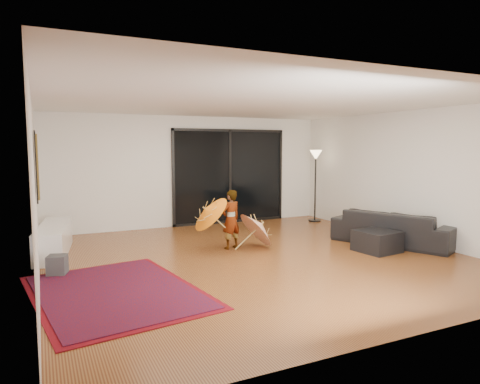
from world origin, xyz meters
TOP-DOWN VIEW (x-y plane):
  - floor at (0.00, 0.00)m, footprint 7.00×7.00m
  - ceiling at (0.00, 0.00)m, footprint 7.00×7.00m
  - wall_back at (0.00, 3.50)m, footprint 7.00×0.00m
  - wall_front at (0.00, -3.50)m, footprint 7.00×0.00m
  - wall_left at (-3.50, 0.00)m, footprint 0.00×7.00m
  - wall_right at (3.50, 0.00)m, footprint 0.00×7.00m
  - sliding_door at (1.00, 3.47)m, footprint 3.06×0.07m
  - painting at (-3.46, 1.00)m, footprint 0.04×1.28m
  - media_console at (-3.25, 1.81)m, footprint 0.75×1.97m
  - speaker at (-3.25, 0.37)m, footprint 0.34×0.34m
  - persian_rug at (-2.58, -0.81)m, footprint 2.38×3.05m
  - sofa at (2.95, -0.23)m, footprint 1.79×2.48m
  - ottoman at (2.22, -0.57)m, footprint 0.76×0.76m
  - floor_lamp at (3.10, 2.67)m, footprint 0.32×0.32m
  - child at (-0.15, 0.82)m, footprint 0.47×0.38m
  - parasol_orange at (-0.70, 0.77)m, footprint 0.67×0.79m
  - parasol_white at (0.45, 0.67)m, footprint 0.65×0.81m

SIDE VIEW (x-z plane):
  - floor at x=0.00m, z-range 0.00..0.00m
  - persian_rug at x=-2.58m, z-range 0.00..0.02m
  - speaker at x=-3.25m, z-range 0.00..0.31m
  - ottoman at x=2.22m, z-range 0.00..0.39m
  - media_console at x=-3.25m, z-range 0.00..0.53m
  - sofa at x=2.95m, z-range 0.00..0.68m
  - parasol_white at x=0.45m, z-range 0.04..0.97m
  - child at x=-0.15m, z-range 0.00..1.14m
  - parasol_orange at x=-0.70m, z-range 0.30..1.16m
  - sliding_door at x=1.00m, z-range 0.00..2.40m
  - wall_back at x=0.00m, z-range -2.15..4.85m
  - wall_front at x=0.00m, z-range -2.15..4.85m
  - wall_left at x=-3.50m, z-range -2.15..4.85m
  - wall_right at x=3.50m, z-range -2.15..4.85m
  - floor_lamp at x=3.10m, z-range 0.54..2.41m
  - painting at x=-3.46m, z-range 1.11..2.19m
  - ceiling at x=0.00m, z-range 2.70..2.70m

